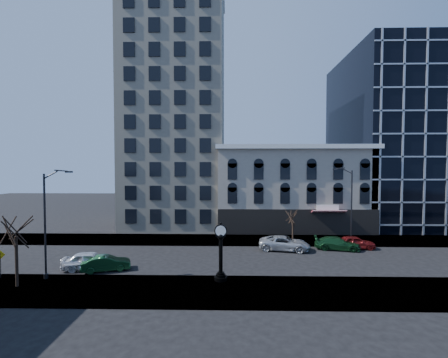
{
  "coord_description": "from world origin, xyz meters",
  "views": [
    {
      "loc": [
        2.74,
        -30.04,
        9.19
      ],
      "look_at": [
        2.0,
        4.0,
        8.0
      ],
      "focal_mm": 24.0,
      "sensor_mm": 36.0,
      "label": 1
    }
  ],
  "objects_px": {
    "street_clock": "(221,254)",
    "warning_sign": "(0,259)",
    "street_lamp_near": "(53,195)",
    "car_near_a": "(90,260)",
    "car_near_b": "(106,263)"
  },
  "relations": [
    {
      "from": "street_clock",
      "to": "warning_sign",
      "type": "distance_m",
      "value": 18.24
    },
    {
      "from": "warning_sign",
      "to": "car_near_b",
      "type": "relative_size",
      "value": 0.56
    },
    {
      "from": "street_lamp_near",
      "to": "car_near_b",
      "type": "height_order",
      "value": "street_lamp_near"
    },
    {
      "from": "street_clock",
      "to": "car_near_b",
      "type": "bearing_deg",
      "value": 166.42
    },
    {
      "from": "car_near_b",
      "to": "car_near_a",
      "type": "bearing_deg",
      "value": 57.95
    },
    {
      "from": "car_near_a",
      "to": "warning_sign",
      "type": "bearing_deg",
      "value": 102.31
    },
    {
      "from": "car_near_b",
      "to": "warning_sign",
      "type": "bearing_deg",
      "value": 86.69
    },
    {
      "from": "warning_sign",
      "to": "street_clock",
      "type": "bearing_deg",
      "value": -12.4
    },
    {
      "from": "street_clock",
      "to": "warning_sign",
      "type": "height_order",
      "value": "street_clock"
    },
    {
      "from": "street_lamp_near",
      "to": "car_near_a",
      "type": "bearing_deg",
      "value": 43.55
    },
    {
      "from": "street_clock",
      "to": "car_near_a",
      "type": "xyz_separation_m",
      "value": [
        -12.0,
        2.72,
        -1.45
      ]
    },
    {
      "from": "warning_sign",
      "to": "car_near_b",
      "type": "bearing_deg",
      "value": 4.09
    },
    {
      "from": "street_lamp_near",
      "to": "warning_sign",
      "type": "height_order",
      "value": "street_lamp_near"
    },
    {
      "from": "street_lamp_near",
      "to": "car_near_a",
      "type": "relative_size",
      "value": 1.92
    },
    {
      "from": "car_near_a",
      "to": "car_near_b",
      "type": "bearing_deg",
      "value": -113.19
    }
  ]
}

